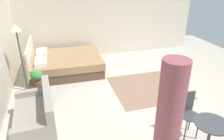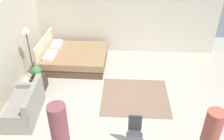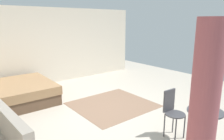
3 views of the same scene
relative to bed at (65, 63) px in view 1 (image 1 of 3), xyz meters
The scene contains 11 objects.
ground_plane 2.66m from the bed, 136.78° to the right, with size 9.28×9.74×0.02m, color #B2A899.
wall_right 2.41m from the bed, 56.19° to the right, with size 0.12×6.74×2.59m, color beige.
area_rug 2.78m from the bed, 129.30° to the right, with size 1.81×1.95×0.01m, color #7F604C.
bed is the anchor object (origin of this frame).
couch 2.79m from the bed, 164.38° to the left, with size 1.48×0.83×0.85m.
nightstand 1.69m from the bed, 153.01° to the left, with size 0.47×0.39×0.46m.
potted_plant 1.81m from the bed, 155.24° to the left, with size 0.28×0.28×0.39m.
vase 1.63m from the bed, 149.77° to the left, with size 0.11×0.11×0.24m.
floor_lamp 1.87m from the bed, 132.51° to the left, with size 0.27×0.27×1.81m.
balcony_table 4.73m from the bed, 154.49° to the right, with size 0.56×0.56×0.74m.
cafe_chair_near_couch 4.17m from the bed, 150.37° to the right, with size 0.38×0.38×0.90m.
Camera 1 is at (-4.44, 2.04, 2.90)m, focal length 33.39 mm.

